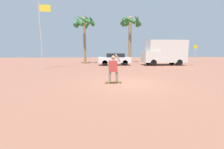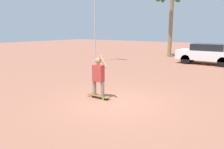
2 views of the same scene
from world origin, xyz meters
name	(u,v)px [view 1 (image 1 of 2)]	position (x,y,z in m)	size (l,w,h in m)	color
ground_plane	(128,83)	(0.00, 0.00, 0.00)	(80.00, 80.00, 0.00)	#935B47
skateboard	(113,82)	(-0.86, 0.04, 0.08)	(0.95, 0.25, 0.10)	brown
person_skateboarder	(113,67)	(-0.86, 0.04, 0.92)	(0.72, 0.23, 1.55)	gray
camper_van	(165,52)	(7.04, 10.82, 1.73)	(5.47, 2.16, 3.22)	black
parked_car_white	(114,59)	(0.50, 11.39, 0.82)	(4.16, 1.81, 1.54)	black
palm_tree_near_van	(130,25)	(3.52, 16.17, 6.06)	(3.67, 3.73, 7.44)	#8E704C
palm_tree_center_background	(84,24)	(-3.53, 14.42, 5.75)	(3.30, 3.33, 6.91)	#8E704C
flagpole	(42,30)	(-7.17, 7.63, 3.83)	(1.16, 0.12, 6.51)	#B7B7BC
street_sign	(195,53)	(10.46, 9.62, 1.66)	(0.44, 0.06, 2.60)	#B7B7BC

